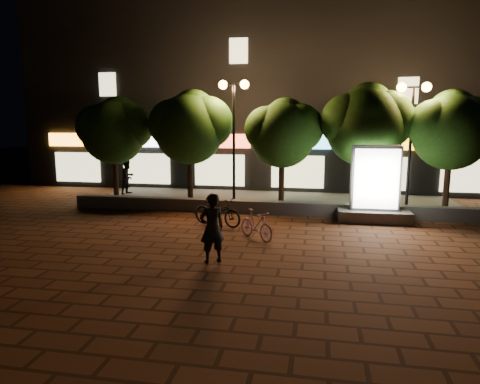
% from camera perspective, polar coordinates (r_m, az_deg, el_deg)
% --- Properties ---
extents(ground, '(80.00, 80.00, 0.00)m').
position_cam_1_polar(ground, '(12.95, 1.25, -6.68)').
color(ground, brown).
rests_on(ground, ground).
extents(retaining_wall, '(16.00, 0.45, 0.50)m').
position_cam_1_polar(retaining_wall, '(16.73, 3.43, -2.07)').
color(retaining_wall, '#63615C').
rests_on(retaining_wall, ground).
extents(sidewalk, '(16.00, 5.00, 0.08)m').
position_cam_1_polar(sidewalk, '(19.21, 4.34, -1.20)').
color(sidewalk, '#63615C').
rests_on(sidewalk, ground).
extents(building_block, '(28.00, 8.12, 11.30)m').
position_cam_1_polar(building_block, '(25.38, 6.07, 12.62)').
color(building_block, black).
rests_on(building_block, ground).
extents(tree_far_left, '(3.36, 2.80, 4.63)m').
position_cam_1_polar(tree_far_left, '(19.85, -16.46, 8.23)').
color(tree_far_left, '#321C13').
rests_on(tree_far_left, sidewalk).
extents(tree_left, '(3.60, 3.00, 4.89)m').
position_cam_1_polar(tree_left, '(18.54, -6.66, 8.96)').
color(tree_left, '#321C13').
rests_on(tree_left, sidewalk).
extents(tree_mid, '(3.24, 2.70, 4.50)m').
position_cam_1_polar(tree_mid, '(17.80, 5.89, 8.21)').
color(tree_mid, '#321C13').
rests_on(tree_mid, sidewalk).
extents(tree_right, '(3.72, 3.10, 5.07)m').
position_cam_1_polar(tree_right, '(17.84, 16.69, 8.99)').
color(tree_right, '#321C13').
rests_on(tree_right, sidewalk).
extents(tree_far_right, '(3.48, 2.90, 4.76)m').
position_cam_1_polar(tree_far_right, '(18.45, 26.66, 7.78)').
color(tree_far_right, '#321C13').
rests_on(tree_far_right, sidewalk).
extents(street_lamp_left, '(1.26, 0.36, 5.18)m').
position_cam_1_polar(street_lamp_left, '(17.82, -0.84, 10.87)').
color(street_lamp_left, black).
rests_on(street_lamp_left, sidewalk).
extents(street_lamp_right, '(1.26, 0.36, 4.98)m').
position_cam_1_polar(street_lamp_right, '(17.83, 22.16, 9.75)').
color(street_lamp_right, black).
rests_on(street_lamp_right, sidewalk).
extents(ad_kiosk, '(2.56, 1.31, 2.76)m').
position_cam_1_polar(ad_kiosk, '(16.06, 17.64, 0.12)').
color(ad_kiosk, '#63615C').
rests_on(ad_kiosk, ground).
extents(scooter_pink, '(1.42, 1.37, 0.92)m').
position_cam_1_polar(scooter_pink, '(13.08, 2.18, -4.43)').
color(scooter_pink, pink).
rests_on(scooter_pink, ground).
extents(rider, '(0.79, 0.72, 1.81)m').
position_cam_1_polar(rider, '(10.91, -3.78, -4.86)').
color(rider, black).
rests_on(rider, ground).
extents(scooter_parked, '(2.01, 1.31, 1.00)m').
position_cam_1_polar(scooter_parked, '(14.78, -3.06, -2.65)').
color(scooter_parked, black).
rests_on(scooter_parked, ground).
extents(pedestrian, '(0.80, 0.94, 1.69)m').
position_cam_1_polar(pedestrian, '(21.38, -14.85, 2.00)').
color(pedestrian, black).
rests_on(pedestrian, sidewalk).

